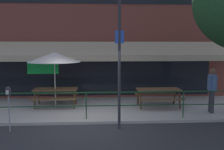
{
  "coord_description": "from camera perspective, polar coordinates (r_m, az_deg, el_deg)",
  "views": [
    {
      "loc": [
        0.42,
        -8.24,
        2.69
      ],
      "look_at": [
        0.97,
        1.6,
        1.5
      ],
      "focal_mm": 40.0,
      "sensor_mm": 36.0,
      "label": 1
    }
  ],
  "objects": [
    {
      "name": "patio_deck",
      "position": [
        10.58,
        -5.45,
        -7.6
      ],
      "size": [
        15.0,
        4.0,
        0.1
      ],
      "primitive_type": "cube",
      "color": "#ADA89E",
      "rests_on": "ground"
    },
    {
      "name": "street_sign_pole",
      "position": [
        7.84,
        1.68,
        2.55
      ],
      "size": [
        0.28,
        0.09,
        4.08
      ],
      "color": "#2D2D33",
      "rests_on": "ground"
    },
    {
      "name": "patio_umbrella_left",
      "position": [
        10.52,
        -13.04,
        3.93
      ],
      "size": [
        2.14,
        2.14,
        2.38
      ],
      "color": "#B7B2A8",
      "rests_on": "patio_deck"
    },
    {
      "name": "picnic_table_centre",
      "position": [
        10.63,
        10.57,
        -3.99
      ],
      "size": [
        1.8,
        1.42,
        0.76
      ],
      "color": "brown",
      "rests_on": "patio_deck"
    },
    {
      "name": "picnic_table_left",
      "position": [
        10.79,
        -12.74,
        -3.88
      ],
      "size": [
        1.8,
        1.42,
        0.76
      ],
      "color": "brown",
      "rests_on": "patio_deck"
    },
    {
      "name": "parking_meter_near",
      "position": [
        8.3,
        -22.61,
        -4.34
      ],
      "size": [
        0.15,
        0.16,
        1.42
      ],
      "color": "gray",
      "rests_on": "ground"
    },
    {
      "name": "pedestrian_walking",
      "position": [
        10.27,
        21.88,
        -2.76
      ],
      "size": [
        0.29,
        0.62,
        1.71
      ],
      "color": "#333338",
      "rests_on": "patio_deck"
    },
    {
      "name": "ground_plane",
      "position": [
        8.67,
        -5.96,
        -11.21
      ],
      "size": [
        120.0,
        120.0,
        0.0
      ],
      "primitive_type": "plane",
      "color": "#2D2D30"
    },
    {
      "name": "patio_railing",
      "position": [
        8.75,
        -5.93,
        -5.62
      ],
      "size": [
        13.84,
        0.04,
        0.97
      ],
      "color": "#194723",
      "rests_on": "patio_deck"
    },
    {
      "name": "restaurant_building",
      "position": [
        12.52,
        -5.26,
        11.87
      ],
      "size": [
        15.0,
        1.6,
        7.62
      ],
      "color": "brown",
      "rests_on": "ground"
    }
  ]
}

